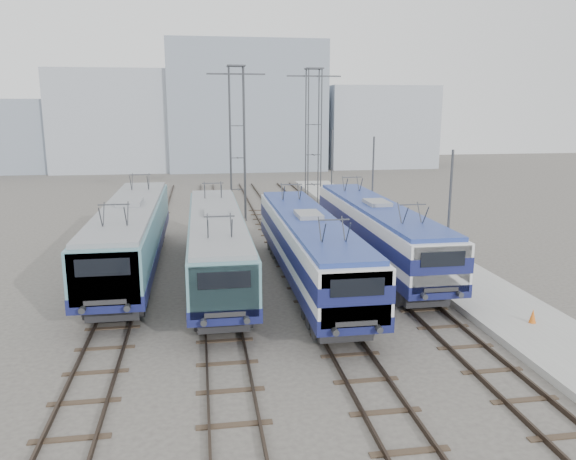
# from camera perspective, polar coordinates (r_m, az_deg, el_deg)

# --- Properties ---
(ground) EXTENTS (160.00, 160.00, 0.00)m
(ground) POSITION_cam_1_polar(r_m,az_deg,el_deg) (24.42, -1.33, -9.03)
(ground) COLOR #514C47
(platform) EXTENTS (4.00, 70.00, 0.30)m
(platform) POSITION_cam_1_polar(r_m,az_deg,el_deg) (34.40, 13.93, -2.76)
(platform) COLOR #9E9E99
(platform) RESTS_ON ground
(locomotive_far_left) EXTENTS (2.96, 18.72, 3.52)m
(locomotive_far_left) POSITION_cam_1_polar(r_m,az_deg,el_deg) (31.34, -15.64, -0.23)
(locomotive_far_left) COLOR #161B52
(locomotive_far_left) RESTS_ON ground
(locomotive_center_left) EXTENTS (2.79, 17.60, 3.31)m
(locomotive_center_left) POSITION_cam_1_polar(r_m,az_deg,el_deg) (28.86, -7.25, -1.19)
(locomotive_center_left) COLOR #161B52
(locomotive_center_left) RESTS_ON ground
(locomotive_center_right) EXTENTS (2.81, 17.74, 3.33)m
(locomotive_center_right) POSITION_cam_1_polar(r_m,az_deg,el_deg) (27.87, 2.14, -1.44)
(locomotive_center_right) COLOR #161B52
(locomotive_center_right) RESTS_ON ground
(locomotive_far_right) EXTENTS (2.79, 17.64, 3.32)m
(locomotive_far_right) POSITION_cam_1_polar(r_m,az_deg,el_deg) (31.85, 9.05, 0.15)
(locomotive_far_right) COLOR #161B52
(locomotive_far_right) RESTS_ON ground
(catenary_tower_west) EXTENTS (4.50, 1.20, 12.00)m
(catenary_tower_west) POSITION_cam_1_polar(r_m,az_deg,el_deg) (44.70, -5.18, 9.41)
(catenary_tower_west) COLOR #3F4247
(catenary_tower_west) RESTS_ON ground
(catenary_tower_east) EXTENTS (4.50, 1.20, 12.00)m
(catenary_tower_east) POSITION_cam_1_polar(r_m,az_deg,el_deg) (47.55, 2.60, 9.62)
(catenary_tower_east) COLOR #3F4247
(catenary_tower_east) RESTS_ON ground
(mast_front) EXTENTS (0.12, 0.12, 7.00)m
(mast_front) POSITION_cam_1_polar(r_m,az_deg,el_deg) (27.67, 15.99, 0.61)
(mast_front) COLOR #3F4247
(mast_front) RESTS_ON ground
(mast_mid) EXTENTS (0.12, 0.12, 7.00)m
(mast_mid) POSITION_cam_1_polar(r_m,az_deg,el_deg) (38.72, 8.58, 4.19)
(mast_mid) COLOR #3F4247
(mast_mid) RESTS_ON ground
(mast_rear) EXTENTS (0.12, 0.12, 7.00)m
(mast_rear) POSITION_cam_1_polar(r_m,az_deg,el_deg) (50.20, 4.47, 6.14)
(mast_rear) COLOR #3F4247
(mast_rear) RESTS_ON ground
(safety_cone) EXTENTS (0.29, 0.29, 0.58)m
(safety_cone) POSITION_cam_1_polar(r_m,az_deg,el_deg) (25.18, 23.61, -8.01)
(safety_cone) COLOR orange
(safety_cone) RESTS_ON platform
(building_west) EXTENTS (18.00, 12.00, 14.00)m
(building_west) POSITION_cam_1_polar(r_m,az_deg,el_deg) (85.28, -16.66, 10.57)
(building_west) COLOR #A4ACB8
(building_west) RESTS_ON ground
(building_center) EXTENTS (22.00, 14.00, 18.00)m
(building_center) POSITION_cam_1_polar(r_m,az_deg,el_deg) (84.83, -4.33, 12.39)
(building_center) COLOR #8592A3
(building_center) RESTS_ON ground
(building_east) EXTENTS (16.00, 12.00, 12.00)m
(building_east) POSITION_cam_1_polar(r_m,az_deg,el_deg) (88.79, 8.89, 10.34)
(building_east) COLOR #A4ACB8
(building_east) RESTS_ON ground
(building_far_west) EXTENTS (14.00, 10.00, 10.00)m
(building_far_west) POSITION_cam_1_polar(r_m,az_deg,el_deg) (88.84, -26.97, 8.52)
(building_far_west) COLOR #8592A3
(building_far_west) RESTS_ON ground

